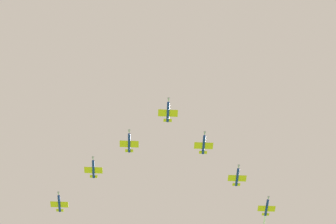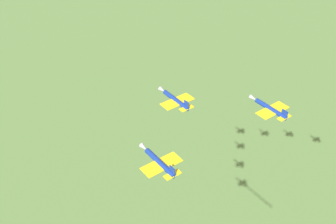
# 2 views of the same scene
# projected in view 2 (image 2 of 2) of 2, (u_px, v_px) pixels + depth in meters

# --- Properties ---
(jet_lead) EXTENTS (13.33, 9.74, 2.77)m
(jet_lead) POSITION_uv_depth(u_px,v_px,m) (175.00, 100.00, 112.65)
(jet_lead) COLOR navy
(jet_port_inner) EXTENTS (13.33, 9.74, 2.77)m
(jet_port_inner) POSITION_uv_depth(u_px,v_px,m) (159.00, 162.00, 91.68)
(jet_port_inner) COLOR navy
(jet_starboard_inner) EXTENTS (13.33, 9.74, 2.77)m
(jet_starboard_inner) POSITION_uv_depth(u_px,v_px,m) (270.00, 108.00, 109.91)
(jet_starboard_inner) COLOR navy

